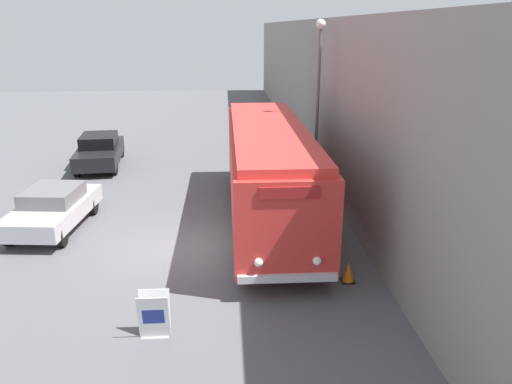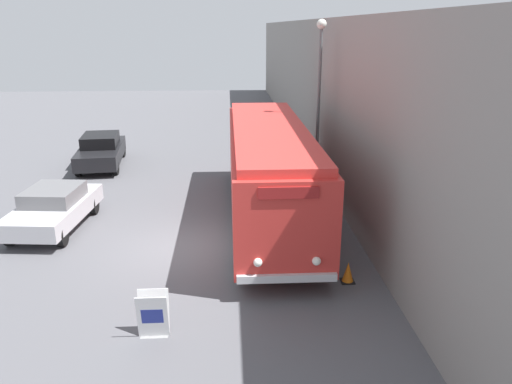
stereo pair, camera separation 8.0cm
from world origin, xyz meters
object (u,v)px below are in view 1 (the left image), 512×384
at_px(streetlamp, 318,86).
at_px(parked_car_mid, 100,151).
at_px(traffic_cone, 348,272).
at_px(vintage_bus, 268,167).
at_px(parked_car_near, 53,208).
at_px(sign_board, 154,316).

relative_size(streetlamp, parked_car_mid, 1.38).
xyz_separation_m(parked_car_mid, traffic_cone, (9.29, -12.21, -0.50)).
bearing_deg(parked_car_mid, vintage_bus, -50.53).
xyz_separation_m(parked_car_near, parked_car_mid, (-0.32, 7.93, 0.04)).
bearing_deg(vintage_bus, parked_car_mid, 135.25).
bearing_deg(streetlamp, parked_car_near, -162.90).
bearing_deg(vintage_bus, parked_car_near, -176.51).
bearing_deg(streetlamp, traffic_cone, -92.67).
relative_size(parked_car_near, parked_car_mid, 0.89).
bearing_deg(streetlamp, parked_car_mid, 152.23).
bearing_deg(parked_car_near, sign_board, -51.72).
bearing_deg(streetlamp, vintage_bus, -130.53).
bearing_deg(vintage_bus, traffic_cone, -69.77).
relative_size(vintage_bus, streetlamp, 1.67).
distance_m(streetlamp, traffic_cone, 8.22).
bearing_deg(traffic_cone, vintage_bus, 110.23).
bearing_deg(sign_board, traffic_cone, 24.47).
distance_m(parked_car_mid, traffic_cone, 15.35).
bearing_deg(sign_board, vintage_bus, 66.02).
height_order(parked_car_mid, traffic_cone, parked_car_mid).
bearing_deg(traffic_cone, parked_car_mid, 127.28).
relative_size(sign_board, traffic_cone, 1.87).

